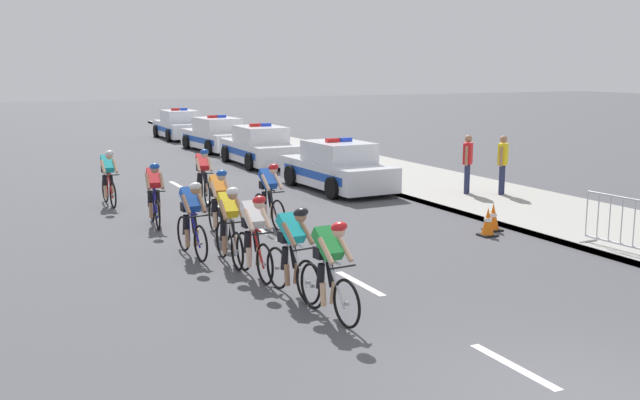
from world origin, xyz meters
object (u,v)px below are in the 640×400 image
Objects in this scene: cyclist_sixth at (219,202)px; spectator_middle at (503,161)px; cyclist_third at (254,234)px; crowd_barrier_middle at (634,227)px; police_car_furthest at (179,126)px; cyclist_seventh at (269,194)px; police_car_third at (217,136)px; cyclist_fifth at (192,218)px; police_car_nearest at (337,168)px; cyclist_eighth at (154,193)px; traffic_cone_far at (493,217)px; police_car_second at (260,147)px; cyclist_tenth at (108,177)px; cyclist_ninth at (203,175)px; traffic_cone_near at (488,222)px; cyclist_second at (293,250)px; spectator_closest at (468,160)px; cyclist_fourth at (229,224)px; cyclist_lead at (330,267)px.

spectator_middle is (8.75, 1.11, 0.30)m from cyclist_sixth.
crowd_barrier_middle is at bearing -15.76° from cyclist_third.
cyclist_sixth is 23.04m from police_car_furthest.
cyclist_seventh is 0.38× the size of police_car_third.
cyclist_fifth is 0.39× the size of police_car_nearest.
traffic_cone_far is at bearing -29.68° from cyclist_eighth.
police_car_second is (3.85, 10.49, -0.11)m from cyclist_seventh.
police_car_furthest is (6.72, 17.59, -0.11)m from cyclist_tenth.
spectator_middle is at bearing -76.84° from police_car_third.
cyclist_sixth is 2.69× the size of traffic_cone_far.
police_car_third is at bearing 70.42° from cyclist_ninth.
crowd_barrier_middle is 3.63× the size of traffic_cone_near.
cyclist_eighth reaches higher than traffic_cone_near.
traffic_cone_far is at bearing -84.74° from police_car_nearest.
police_car_furthest is at bearing 90.37° from traffic_cone_near.
spectator_middle reaches higher than traffic_cone_near.
cyclist_tenth is 18.83m from police_car_furthest.
cyclist_ninth is 4.35m from police_car_nearest.
cyclist_tenth is 1.03× the size of spectator_middle.
cyclist_tenth is 10.92m from spectator_middle.
police_car_furthest reaches higher than cyclist_sixth.
cyclist_second is at bearing -147.37° from spectator_middle.
police_car_second reaches higher than crowd_barrier_middle.
spectator_closest is (8.98, 3.10, 0.30)m from cyclist_fifth.
cyclist_sixth is (0.55, 2.29, 0.00)m from cyclist_fourth.
police_car_nearest is 17.98m from police_car_furthest.
cyclist_eighth is at bearing 95.96° from cyclist_lead.
cyclist_fifth is (-0.48, 0.86, 0.00)m from cyclist_fourth.
cyclist_ninth and cyclist_tenth have the same top height.
spectator_closest reaches higher than crowd_barrier_middle.
crowd_barrier_middle is 3.12m from traffic_cone_near.
cyclist_fifth is 8.62m from crowd_barrier_middle.
cyclist_tenth is at bearing 136.29° from traffic_cone_far.
cyclist_fourth is (-0.10, 1.06, 0.00)m from cyclist_third.
police_car_second reaches higher than traffic_cone_near.
cyclist_third is 1.07m from cyclist_fourth.
spectator_closest reaches higher than police_car_nearest.
spectator_middle reaches higher than police_car_third.
cyclist_seventh is 11.18m from police_car_second.
police_car_second is at bearing 63.23° from cyclist_fifth.
cyclist_fourth reaches higher than traffic_cone_near.
spectator_middle is (0.80, -0.56, 0.00)m from spectator_closest.
cyclist_second is 3.33m from cyclist_fifth.
cyclist_fifth is 0.74× the size of crowd_barrier_middle.
police_car_nearest is 1.92× the size of crowd_barrier_middle.
traffic_cone_far is at bearing 10.83° from cyclist_third.
cyclist_second is at bearing 93.31° from cyclist_lead.
cyclist_ninth is at bearing 121.50° from crowd_barrier_middle.
cyclist_seventh is 16.26m from police_car_third.
spectator_middle is at bearing -34.99° from spectator_closest.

